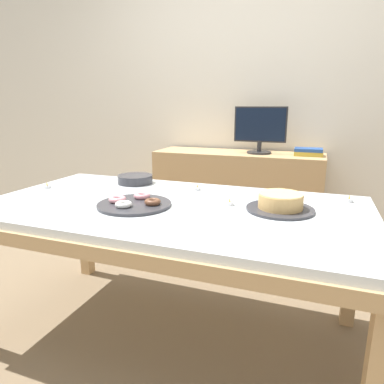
# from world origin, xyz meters

# --- Properties ---
(ground_plane) EXTENTS (12.00, 12.00, 0.00)m
(ground_plane) POSITION_xyz_m (0.00, 0.00, 0.00)
(ground_plane) COLOR #7A664C
(wall_back) EXTENTS (8.00, 0.10, 2.60)m
(wall_back) POSITION_xyz_m (0.00, 1.70, 1.30)
(wall_back) COLOR silver
(wall_back) RESTS_ON ground
(dining_table) EXTENTS (1.85, 0.99, 0.72)m
(dining_table) POSITION_xyz_m (0.00, 0.00, 0.64)
(dining_table) COLOR silver
(dining_table) RESTS_ON ground
(sideboard) EXTENTS (1.41, 0.44, 0.80)m
(sideboard) POSITION_xyz_m (0.00, 1.40, 0.40)
(sideboard) COLOR tan
(sideboard) RESTS_ON ground
(computer_monitor) EXTENTS (0.42, 0.20, 0.38)m
(computer_monitor) POSITION_xyz_m (0.18, 1.40, 0.99)
(computer_monitor) COLOR #262628
(computer_monitor) RESTS_ON sideboard
(book_stack) EXTENTS (0.22, 0.15, 0.06)m
(book_stack) POSITION_xyz_m (0.56, 1.40, 0.83)
(book_stack) COLOR #B29933
(book_stack) RESTS_ON sideboard
(cake_chocolate_round) EXTENTS (0.30, 0.30, 0.08)m
(cake_chocolate_round) POSITION_xyz_m (0.50, 0.07, 0.76)
(cake_chocolate_round) COLOR #333338
(cake_chocolate_round) RESTS_ON dining_table
(pastry_platter) EXTENTS (0.35, 0.35, 0.04)m
(pastry_platter) POSITION_xyz_m (-0.15, -0.09, 0.73)
(pastry_platter) COLOR #333338
(pastry_platter) RESTS_ON dining_table
(plate_stack) EXTENTS (0.21, 0.21, 0.05)m
(plate_stack) POSITION_xyz_m (-0.39, 0.34, 0.75)
(plate_stack) COLOR #333338
(plate_stack) RESTS_ON dining_table
(tealight_centre) EXTENTS (0.04, 0.04, 0.04)m
(tealight_centre) POSITION_xyz_m (0.02, 0.31, 0.73)
(tealight_centre) COLOR silver
(tealight_centre) RESTS_ON dining_table
(tealight_left_edge) EXTENTS (0.04, 0.04, 0.04)m
(tealight_left_edge) POSITION_xyz_m (-0.80, 0.05, 0.73)
(tealight_left_edge) COLOR silver
(tealight_left_edge) RESTS_ON dining_table
(tealight_near_cakes) EXTENTS (0.04, 0.04, 0.04)m
(tealight_near_cakes) POSITION_xyz_m (0.45, 0.38, 0.73)
(tealight_near_cakes) COLOR silver
(tealight_near_cakes) RESTS_ON dining_table
(tealight_near_front) EXTENTS (0.04, 0.04, 0.04)m
(tealight_near_front) POSITION_xyz_m (0.80, 0.33, 0.73)
(tealight_near_front) COLOR silver
(tealight_near_front) RESTS_ON dining_table
(tealight_right_edge) EXTENTS (0.04, 0.04, 0.04)m
(tealight_right_edge) POSITION_xyz_m (0.27, 0.07, 0.73)
(tealight_right_edge) COLOR silver
(tealight_right_edge) RESTS_ON dining_table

